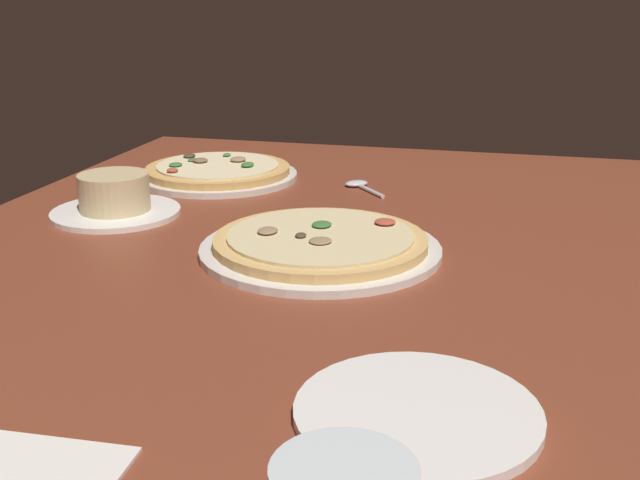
# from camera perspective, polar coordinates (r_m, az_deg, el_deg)

# --- Properties ---
(dining_table) EXTENTS (1.50, 1.10, 0.04)m
(dining_table) POSITION_cam_1_polar(r_m,az_deg,el_deg) (0.93, -0.03, -3.65)
(dining_table) COLOR brown
(dining_table) RESTS_ON ground
(pizza_main) EXTENTS (0.31, 0.31, 0.03)m
(pizza_main) POSITION_cam_1_polar(r_m,az_deg,el_deg) (0.98, 0.03, -0.33)
(pizza_main) COLOR silver
(pizza_main) RESTS_ON dining_table
(pizza_side) EXTENTS (0.28, 0.28, 0.03)m
(pizza_side) POSITION_cam_1_polar(r_m,az_deg,el_deg) (1.38, -7.45, 4.94)
(pizza_side) COLOR silver
(pizza_side) RESTS_ON dining_table
(ramekin_on_saucer) EXTENTS (0.19, 0.19, 0.06)m
(ramekin_on_saucer) POSITION_cam_1_polar(r_m,az_deg,el_deg) (1.18, -14.72, 2.91)
(ramekin_on_saucer) COLOR white
(ramekin_on_saucer) RESTS_ON dining_table
(side_plate) EXTENTS (0.20, 0.20, 0.01)m
(side_plate) POSITION_cam_1_polar(r_m,az_deg,el_deg) (0.63, 7.10, -12.37)
(side_plate) COLOR white
(side_plate) RESTS_ON dining_table
(spoon) EXTENTS (0.09, 0.08, 0.01)m
(spoon) POSITION_cam_1_polar(r_m,az_deg,el_deg) (1.31, 2.93, 4.01)
(spoon) COLOR silver
(spoon) RESTS_ON dining_table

